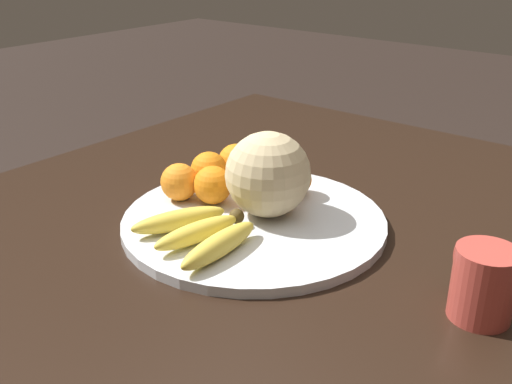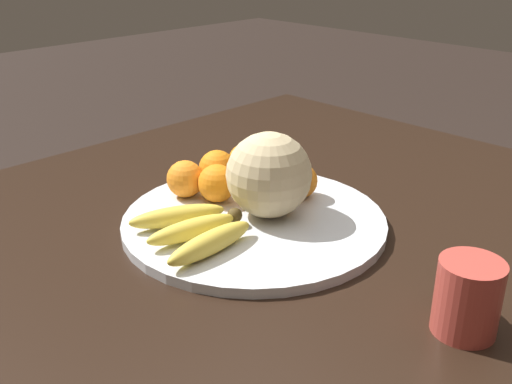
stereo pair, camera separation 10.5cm
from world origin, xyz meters
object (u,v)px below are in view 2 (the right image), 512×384
Objects in this scene: banana_bunch at (195,229)px; melon at (267,176)px; kitchen_table at (264,262)px; ceramic_mug at (467,296)px; orange_top_small at (217,168)px; fruit_bowl at (256,221)px; orange_back_right at (185,179)px; orange_mid_center at (246,161)px; orange_back_left at (300,181)px; orange_front_right at (263,174)px; orange_front_left at (217,183)px.

melon is at bearing -176.07° from banana_bunch.
ceramic_mug reaches higher than kitchen_table.
kitchen_table is 0.21m from orange_top_small.
ceramic_mug is (-0.04, -0.41, 0.14)m from kitchen_table.
orange_back_right is (-0.03, 0.16, 0.04)m from fruit_bowl.
orange_mid_center is (0.25, 0.13, 0.02)m from banana_bunch.
kitchen_table is at bearing 10.13° from fruit_bowl.
fruit_bowl is at bearing -177.39° from orange_back_left.
orange_back_left is at bearing 0.51° from kitchen_table.
orange_top_small reaches higher than orange_back_left.
orange_mid_center is at bearing -140.53° from banana_bunch.
kitchen_table is 19.82× the size of orange_back_right.
orange_front_right is at bearing -102.75° from orange_mid_center.
ceramic_mug is at bearing -88.76° from orange_back_right.
ceramic_mug is at bearing -96.02° from kitchen_table.
orange_top_small is at bearing 125.70° from orange_front_right.
orange_front_right is (0.10, 0.08, 0.04)m from fruit_bowl.
fruit_bowl is at bearing 165.99° from melon.
banana_bunch is 2.68× the size of orange_top_small.
kitchen_table is 21.17× the size of orange_back_left.
fruit_bowl is 0.14m from orange_front_right.
orange_back_left is (0.10, 0.01, -0.04)m from melon.
orange_back_left is (0.10, 0.00, 0.14)m from kitchen_table.
orange_mid_center reaches higher than orange_back_right.
orange_mid_center reaches higher than kitchen_table.
orange_back_left reaches higher than banana_bunch.
orange_top_small is (0.02, 0.15, 0.14)m from kitchen_table.
kitchen_table is at bearing 66.47° from melon.
orange_back_left is (0.12, -0.10, -0.00)m from orange_front_left.
orange_front_right reaches higher than banana_bunch.
fruit_bowl is at bearing -174.85° from banana_bunch.
orange_back_left is 0.91× the size of orange_top_small.
fruit_bowl is at bearing -89.44° from orange_front_left.
banana_bunch is 1.81× the size of ceramic_mug.
orange_back_right is (-0.06, 0.16, 0.14)m from kitchen_table.
orange_back_right is at bearing 177.23° from orange_top_small.
orange_front_left is at bearing -64.54° from orange_back_right.
orange_front_right is 0.94× the size of orange_back_left.
melon is 0.16m from banana_bunch.
orange_back_right is at bearing 91.24° from ceramic_mug.
banana_bunch is 0.24m from orange_front_right.
orange_front_right is at bearing -10.87° from orange_front_left.
orange_back_left is (0.12, 0.01, 0.04)m from fruit_bowl.
orange_top_small is (0.08, -0.00, 0.00)m from orange_back_right.
fruit_bowl is at bearing -141.08° from orange_front_right.
banana_bunch is at bearing 178.30° from orange_back_left.
orange_top_small reaches higher than orange_front_right.
orange_top_small reaches higher than kitchen_table.
kitchen_table is 2.99× the size of fruit_bowl.
orange_front_left is 0.98× the size of orange_mid_center.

